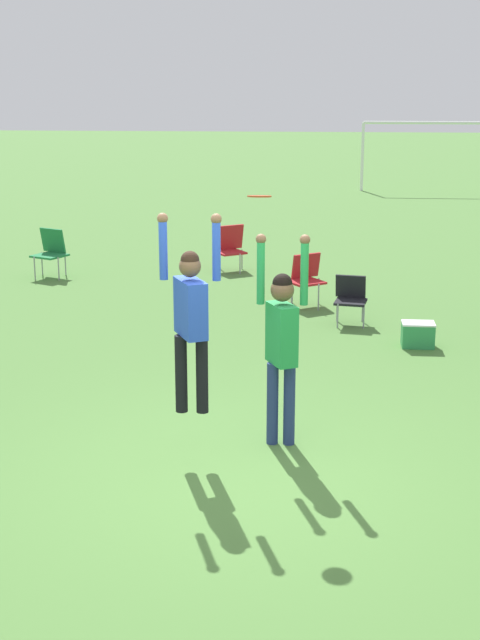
# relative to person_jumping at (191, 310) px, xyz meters

# --- Properties ---
(ground_plane) EXTENTS (120.00, 120.00, 0.00)m
(ground_plane) POSITION_rel_person_jumping_xyz_m (0.39, -0.28, -1.52)
(ground_plane) COLOR #4C7A38
(person_jumping) EXTENTS (0.61, 0.50, 1.97)m
(person_jumping) POSITION_rel_person_jumping_xyz_m (0.00, 0.00, 0.00)
(person_jumping) COLOR black
(person_jumping) RESTS_ON ground_plane
(person_defending) EXTENTS (0.54, 0.43, 2.20)m
(person_defending) POSITION_rel_person_jumping_xyz_m (0.86, 0.43, -0.35)
(person_defending) COLOR navy
(person_defending) RESTS_ON ground_plane
(frisbee) EXTENTS (0.23, 0.23, 0.04)m
(frisbee) POSITION_rel_person_jumping_xyz_m (0.65, 0.14, 1.08)
(frisbee) COLOR #E04C23
(camping_chair_0) EXTENTS (0.73, 0.80, 0.86)m
(camping_chair_0) POSITION_rel_person_jumping_xyz_m (1.01, 6.39, -1.02)
(camping_chair_0) COLOR gray
(camping_chair_0) RESTS_ON ground_plane
(camping_chair_2) EXTENTS (0.73, 0.79, 0.91)m
(camping_chair_2) POSITION_rel_person_jumping_xyz_m (-3.90, 8.27, -1.00)
(camping_chair_2) COLOR gray
(camping_chair_2) RESTS_ON ground_plane
(camping_chair_3) EXTENTS (0.54, 0.57, 0.74)m
(camping_chair_3) POSITION_rel_person_jumping_xyz_m (1.73, 5.29, -1.09)
(camping_chair_3) COLOR gray
(camping_chair_3) RESTS_ON ground_plane
(camping_chair_4) EXTENTS (0.72, 0.80, 0.89)m
(camping_chair_4) POSITION_rel_person_jumping_xyz_m (-0.52, 9.14, -1.03)
(camping_chair_4) COLOR gray
(camping_chair_4) RESTS_ON ground_plane
(cooler_box) EXTENTS (0.46, 0.32, 0.36)m
(cooler_box) POSITION_rel_person_jumping_xyz_m (2.65, 4.11, -1.35)
(cooler_box) COLOR #2D8C4C
(cooler_box) RESTS_ON ground_plane
(soccer_goal) EXTENTS (7.10, 0.10, 2.35)m
(soccer_goal) POSITION_rel_person_jumping_xyz_m (6.16, 22.87, 0.32)
(soccer_goal) COLOR white
(soccer_goal) RESTS_ON ground_plane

